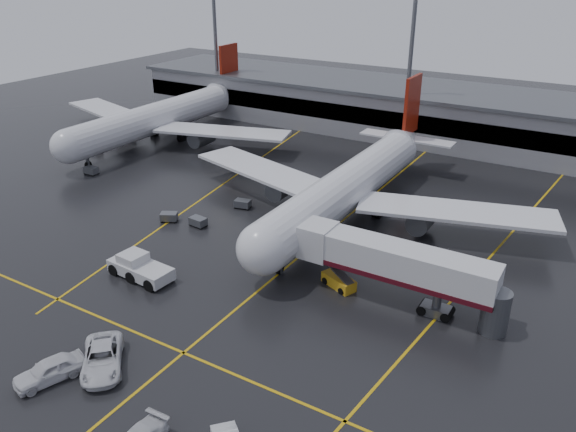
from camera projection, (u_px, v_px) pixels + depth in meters
The scene contains 20 objects.
ground at pixel (312, 246), 63.55m from camera, with size 220.00×220.00×0.00m, color black.
apron_line_centre at pixel (312, 246), 63.55m from camera, with size 0.25×90.00×0.02m, color gold.
apron_line_stop at pixel (184, 353), 46.41m from camera, with size 60.00×0.25×0.02m, color gold.
apron_line_left at pixel (223, 184), 80.68m from camera, with size 0.25×70.00×0.02m, color gold.
apron_line_right at pixel (498, 249), 62.93m from camera, with size 0.25×70.00×0.02m, color gold.
terminal at pixel (444, 115), 99.09m from camera, with size 122.00×19.00×8.60m.
light_mast_left at pixel (216, 40), 111.25m from camera, with size 3.00×1.20×25.45m.
light_mast_mid at pixel (411, 58), 92.56m from camera, with size 3.00×1.20×25.45m.
main_airliner at pixel (351, 184), 69.35m from camera, with size 48.80×45.60×14.10m.
second_airliner at pixel (161, 117), 98.32m from camera, with size 48.80×45.60×14.10m.
jet_bridge at pixel (396, 265), 51.69m from camera, with size 19.90×3.40×6.05m.
pushback_tractor at pixel (139, 268), 57.04m from camera, with size 7.22×3.48×2.51m.
belt_loader at pixel (339, 281), 55.52m from camera, with size 3.93×2.79×2.29m.
service_van_a at pixel (102, 358), 44.42m from camera, with size 2.95×6.39×1.78m, color silver.
service_van_d at pixel (49, 370), 43.13m from camera, with size 2.13×5.29×1.80m, color silver.
baggage_cart_a at pixel (198, 221), 67.93m from camera, with size 2.12×1.49×1.12m.
baggage_cart_b at pixel (169, 217), 69.18m from camera, with size 2.38×2.10×1.12m.
baggage_cart_c at pixel (243, 203), 72.83m from camera, with size 2.22×1.68×1.12m.
baggage_cart_d at pixel (95, 148), 93.80m from camera, with size 2.06×1.40×1.12m.
baggage_cart_e at pixel (91, 170), 84.12m from camera, with size 2.04×1.36×1.12m.
Camera 1 is at (26.62, -49.72, 29.61)m, focal length 35.34 mm.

